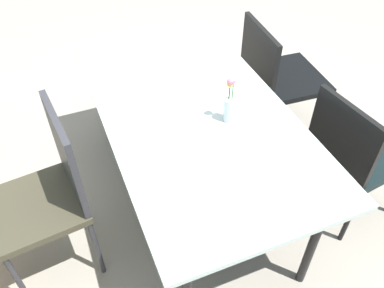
{
  "coord_description": "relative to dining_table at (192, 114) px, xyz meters",
  "views": [
    {
      "loc": [
        -1.62,
        0.56,
        2.07
      ],
      "look_at": [
        -0.09,
        -0.07,
        0.48
      ],
      "focal_mm": 37.48,
      "sensor_mm": 36.0,
      "label": 1
    }
  ],
  "objects": [
    {
      "name": "flower_vase",
      "position": [
        -0.17,
        -0.13,
        0.15
      ],
      "size": [
        0.06,
        0.06,
        0.25
      ],
      "color": "silver",
      "rests_on": "dining_table"
    },
    {
      "name": "ground_plane",
      "position": [
        0.09,
        0.07,
        -0.7
      ],
      "size": [
        12.0,
        12.0,
        0.0
      ],
      "primitive_type": "plane",
      "color": "gray"
    },
    {
      "name": "chair_far_side",
      "position": [
        -0.12,
        0.8,
        -0.14
      ],
      "size": [
        0.48,
        0.48,
        0.99
      ],
      "rotation": [
        0.0,
        0.0,
        0.11
      ],
      "color": "#3C3829",
      "rests_on": "ground"
    },
    {
      "name": "dining_table",
      "position": [
        0.0,
        0.0,
        0.0
      ],
      "size": [
        1.78,
        0.93,
        0.75
      ],
      "color": "#B2C6C1",
      "rests_on": "ground"
    },
    {
      "name": "chair_near_right",
      "position": [
        0.41,
        -0.8,
        -0.2
      ],
      "size": [
        0.53,
        0.53,
        0.87
      ],
      "rotation": [
        0.0,
        0.0,
        3.08
      ],
      "color": "black",
      "rests_on": "ground"
    },
    {
      "name": "chair_near_left",
      "position": [
        -0.41,
        -0.8,
        -0.2
      ],
      "size": [
        0.51,
        0.51,
        0.86
      ],
      "rotation": [
        0.0,
        0.0,
        3.27
      ],
      "color": "black",
      "rests_on": "ground"
    }
  ]
}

